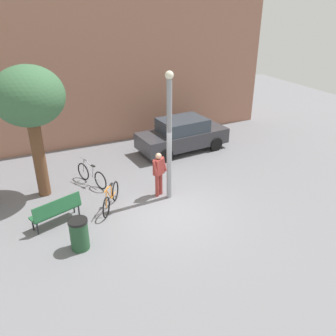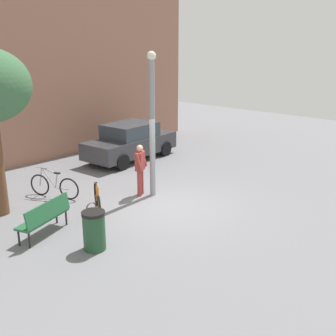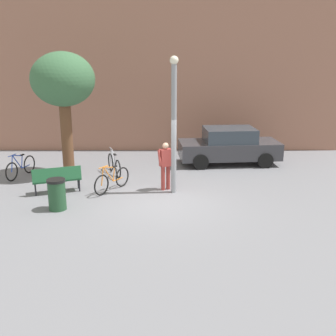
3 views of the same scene
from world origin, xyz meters
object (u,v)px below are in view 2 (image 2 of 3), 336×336
(bicycle_silver, at_px, (54,186))
(park_bench, at_px, (45,216))
(lamppost, at_px, (152,121))
(person_by_lamppost, at_px, (140,166))
(parked_car_charcoal, at_px, (130,142))
(bicycle_orange, at_px, (97,200))
(trash_bin, at_px, (94,230))

(bicycle_silver, bearing_deg, park_bench, -126.40)
(lamppost, distance_m, park_bench, 4.37)
(park_bench, bearing_deg, person_by_lamppost, 5.65)
(park_bench, bearing_deg, parked_car_charcoal, 30.90)
(person_by_lamppost, xyz_separation_m, bicycle_orange, (-1.85, -0.13, -0.58))
(person_by_lamppost, relative_size, park_bench, 1.00)
(park_bench, xyz_separation_m, bicycle_orange, (1.82, 0.23, -0.16))
(bicycle_silver, bearing_deg, lamppost, -43.07)
(parked_car_charcoal, bearing_deg, person_by_lamppost, -127.99)
(bicycle_orange, height_order, parked_car_charcoal, parked_car_charcoal)
(bicycle_orange, xyz_separation_m, parked_car_charcoal, (4.53, 3.57, 0.39))
(parked_car_charcoal, bearing_deg, bicycle_silver, -161.52)
(lamppost, bearing_deg, bicycle_silver, 136.93)
(park_bench, bearing_deg, bicycle_orange, 7.25)
(lamppost, bearing_deg, bicycle_orange, 175.84)
(person_by_lamppost, bearing_deg, park_bench, -174.35)
(person_by_lamppost, height_order, bicycle_orange, person_by_lamppost)
(park_bench, distance_m, bicycle_silver, 2.77)
(lamppost, height_order, person_by_lamppost, lamppost)
(bicycle_silver, xyz_separation_m, trash_bin, (-1.25, -3.72, 0.10))
(bicycle_silver, bearing_deg, person_by_lamppost, -42.62)
(bicycle_orange, distance_m, parked_car_charcoal, 5.78)
(lamppost, xyz_separation_m, parked_car_charcoal, (2.41, 3.72, -1.67))
(parked_car_charcoal, height_order, trash_bin, parked_car_charcoal)
(person_by_lamppost, xyz_separation_m, parked_car_charcoal, (2.68, 3.44, -0.19))
(lamppost, xyz_separation_m, park_bench, (-3.94, -0.08, -1.89))
(bicycle_silver, distance_m, trash_bin, 3.93)
(park_bench, xyz_separation_m, trash_bin, (0.39, -1.50, -0.06))
(park_bench, height_order, trash_bin, trash_bin)
(bicycle_orange, bearing_deg, lamppost, -4.16)
(lamppost, bearing_deg, park_bench, -178.88)
(person_by_lamppost, distance_m, bicycle_silver, 2.81)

